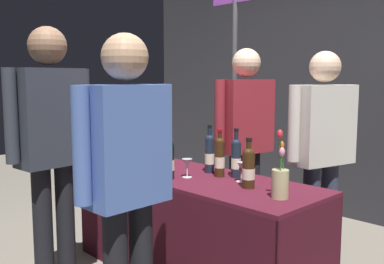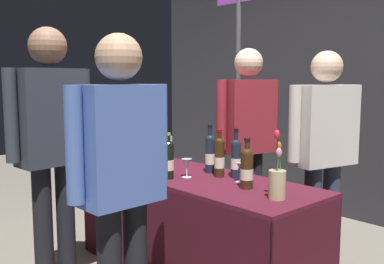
{
  "view_description": "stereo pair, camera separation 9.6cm",
  "coord_description": "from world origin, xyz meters",
  "views": [
    {
      "loc": [
        2.12,
        -2.05,
        1.4
      ],
      "look_at": [
        0.0,
        0.0,
        1.04
      ],
      "focal_mm": 40.67,
      "sensor_mm": 36.0,
      "label": 1
    },
    {
      "loc": [
        2.19,
        -1.98,
        1.4
      ],
      "look_at": [
        0.0,
        0.0,
        1.04
      ],
      "focal_mm": 40.67,
      "sensor_mm": 36.0,
      "label": 2
    }
  ],
  "objects": [
    {
      "name": "display_bottle_0",
      "position": [
        0.17,
        0.1,
        0.88
      ],
      "size": [
        0.07,
        0.07,
        0.32
      ],
      "color": "#38230F",
      "rests_on": "tasting_table"
    },
    {
      "name": "vendor_presenter",
      "position": [
        -0.05,
        0.64,
        0.98
      ],
      "size": [
        0.28,
        0.58,
        1.63
      ],
      "rotation": [
        0.0,
        0.0,
        -1.75
      ],
      "color": "black",
      "rests_on": "ground_plane"
    },
    {
      "name": "display_bottle_1",
      "position": [
        -0.03,
        -0.19,
        0.87
      ],
      "size": [
        0.08,
        0.08,
        0.31
      ],
      "color": "black",
      "rests_on": "tasting_table"
    },
    {
      "name": "flower_vase",
      "position": [
        0.76,
        -0.05,
        0.84
      ],
      "size": [
        0.1,
        0.1,
        0.39
      ],
      "color": "tan",
      "rests_on": "tasting_table"
    },
    {
      "name": "display_bottle_2",
      "position": [
        0.03,
        0.15,
        0.88
      ],
      "size": [
        0.07,
        0.07,
        0.34
      ],
      "color": "#192333",
      "rests_on": "tasting_table"
    },
    {
      "name": "back_partition",
      "position": [
        0.0,
        2.09,
        1.48
      ],
      "size": [
        5.38,
        0.12,
        2.96
      ],
      "primitive_type": "cube",
      "color": "#2D2D33",
      "rests_on": "ground_plane"
    },
    {
      "name": "display_bottle_4",
      "position": [
        -0.71,
        -0.18,
        0.86
      ],
      "size": [
        0.08,
        0.08,
        0.29
      ],
      "color": "#192333",
      "rests_on": "tasting_table"
    },
    {
      "name": "taster_foreground_right",
      "position": [
        0.45,
        -0.86,
        0.96
      ],
      "size": [
        0.22,
        0.57,
        1.61
      ],
      "rotation": [
        0.0,
        0.0,
        1.61
      ],
      "color": "black",
      "rests_on": "ground_plane"
    },
    {
      "name": "display_bottle_3",
      "position": [
        0.5,
        0.0,
        0.87
      ],
      "size": [
        0.08,
        0.08,
        0.31
      ],
      "color": "#38230F",
      "rests_on": "tasting_table"
    },
    {
      "name": "tasting_table",
      "position": [
        0.0,
        0.0,
        0.51
      ],
      "size": [
        1.89,
        0.66,
        0.74
      ],
      "color": "#4C1423",
      "rests_on": "ground_plane"
    },
    {
      "name": "wine_glass_mid",
      "position": [
        0.37,
        0.09,
        0.83
      ],
      "size": [
        0.07,
        0.07,
        0.13
      ],
      "color": "silver",
      "rests_on": "tasting_table"
    },
    {
      "name": "wine_glass_near_vendor",
      "position": [
        0.03,
        -0.08,
        0.83
      ],
      "size": [
        0.07,
        0.07,
        0.13
      ],
      "color": "silver",
      "rests_on": "tasting_table"
    },
    {
      "name": "booth_signpost",
      "position": [
        -0.41,
        0.91,
        1.37
      ],
      "size": [
        0.51,
        0.04,
        2.26
      ],
      "color": "#47474C",
      "rests_on": "ground_plane"
    },
    {
      "name": "vendor_assistant",
      "position": [
        0.57,
        0.74,
        0.96
      ],
      "size": [
        0.31,
        0.62,
        1.59
      ],
      "rotation": [
        0.0,
        0.0,
        -1.8
      ],
      "color": "#2D3347",
      "rests_on": "ground_plane"
    },
    {
      "name": "featured_wine_bottle",
      "position": [
        0.26,
        0.17,
        0.87
      ],
      "size": [
        0.07,
        0.07,
        0.33
      ],
      "color": "#192333",
      "rests_on": "tasting_table"
    },
    {
      "name": "taster_foreground_left",
      "position": [
        -0.43,
        -0.81,
        1.04
      ],
      "size": [
        0.24,
        0.58,
        1.72
      ],
      "rotation": [
        0.0,
        0.0,
        1.65
      ],
      "color": "black",
      "rests_on": "ground_plane"
    }
  ]
}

